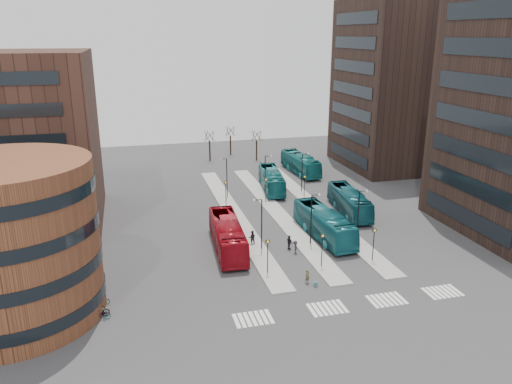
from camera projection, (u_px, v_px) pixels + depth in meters
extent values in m
plane|color=#313133|center=(357.00, 331.00, 42.03)|extent=(160.00, 160.00, 0.00)
cube|color=gray|center=(235.00, 215.00, 68.72)|extent=(2.50, 45.00, 0.15)
cube|color=gray|center=(276.00, 211.00, 70.17)|extent=(2.50, 45.00, 0.15)
cube|color=gray|center=(316.00, 208.00, 71.61)|extent=(2.50, 45.00, 0.15)
cube|color=navy|center=(316.00, 284.00, 49.37)|extent=(0.47, 0.42, 0.49)
imported|color=maroon|center=(227.00, 235.00, 57.43)|extent=(3.80, 12.94, 3.56)
imported|color=#145E68|center=(324.00, 224.00, 60.95)|extent=(3.74, 12.79, 3.52)
imported|color=#146065|center=(272.00, 180.00, 79.63)|extent=(4.42, 12.16, 3.31)
imported|color=#124F5A|center=(349.00, 201.00, 69.34)|extent=(3.95, 12.15, 3.32)
imported|color=#146567|center=(300.00, 164.00, 89.51)|extent=(3.67, 12.52, 3.44)
imported|color=brown|center=(307.00, 276.00, 49.83)|extent=(0.65, 0.55, 1.52)
imported|color=black|center=(252.00, 238.00, 58.99)|extent=(0.97, 0.82, 1.76)
imported|color=black|center=(289.00, 242.00, 57.69)|extent=(0.66, 1.09, 1.74)
imported|color=black|center=(295.00, 247.00, 56.78)|extent=(0.82, 1.08, 1.48)
imported|color=gray|center=(100.00, 315.00, 43.54)|extent=(1.88, 0.79, 0.96)
imported|color=gray|center=(100.00, 313.00, 43.71)|extent=(1.85, 1.18, 1.08)
imported|color=gray|center=(101.00, 301.00, 45.89)|extent=(1.60, 0.64, 0.83)
cube|color=silver|center=(236.00, 321.00, 43.43)|extent=(0.35, 2.40, 0.01)
cube|color=silver|center=(242.00, 320.00, 43.56)|extent=(0.35, 2.40, 0.01)
cube|color=silver|center=(247.00, 319.00, 43.68)|extent=(0.35, 2.40, 0.01)
cube|color=silver|center=(253.00, 319.00, 43.80)|extent=(0.35, 2.40, 0.01)
cube|color=silver|center=(259.00, 318.00, 43.92)|extent=(0.35, 2.40, 0.01)
cube|color=silver|center=(264.00, 317.00, 44.04)|extent=(0.35, 2.40, 0.01)
cube|color=silver|center=(269.00, 316.00, 44.16)|extent=(0.35, 2.40, 0.01)
cube|color=silver|center=(312.00, 310.00, 45.12)|extent=(0.35, 2.40, 0.01)
cube|color=silver|center=(317.00, 310.00, 45.24)|extent=(0.35, 2.40, 0.01)
cube|color=silver|center=(322.00, 309.00, 45.36)|extent=(0.35, 2.40, 0.01)
cube|color=silver|center=(327.00, 308.00, 45.48)|extent=(0.35, 2.40, 0.01)
cube|color=silver|center=(332.00, 307.00, 45.60)|extent=(0.35, 2.40, 0.01)
cube|color=silver|center=(337.00, 307.00, 45.72)|extent=(0.35, 2.40, 0.01)
cube|color=silver|center=(342.00, 306.00, 45.84)|extent=(0.35, 2.40, 0.01)
cube|color=silver|center=(372.00, 302.00, 46.57)|extent=(0.35, 2.40, 0.01)
cube|color=silver|center=(377.00, 301.00, 46.69)|extent=(0.35, 2.40, 0.01)
cube|color=silver|center=(382.00, 300.00, 46.81)|extent=(0.35, 2.40, 0.01)
cube|color=silver|center=(387.00, 300.00, 46.93)|extent=(0.35, 2.40, 0.01)
cube|color=silver|center=(391.00, 299.00, 47.05)|extent=(0.35, 2.40, 0.01)
cube|color=silver|center=(396.00, 298.00, 47.17)|extent=(0.35, 2.40, 0.01)
cube|color=silver|center=(401.00, 298.00, 47.29)|extent=(0.35, 2.40, 0.01)
cube|color=silver|center=(429.00, 294.00, 48.01)|extent=(0.35, 2.40, 0.01)
cube|color=silver|center=(433.00, 293.00, 48.13)|extent=(0.35, 2.40, 0.01)
cube|color=silver|center=(438.00, 292.00, 48.25)|extent=(0.35, 2.40, 0.01)
cube|color=silver|center=(442.00, 292.00, 48.37)|extent=(0.35, 2.40, 0.01)
cube|color=silver|center=(447.00, 291.00, 48.49)|extent=(0.35, 2.40, 0.01)
cube|color=silver|center=(451.00, 290.00, 48.61)|extent=(0.35, 2.40, 0.01)
cube|color=silver|center=(456.00, 290.00, 48.73)|extent=(0.35, 2.40, 0.01)
cylinder|color=brown|center=(8.00, 242.00, 42.41)|extent=(15.00, 15.00, 14.00)
cylinder|color=black|center=(16.00, 294.00, 43.91)|extent=(15.16, 15.16, 1.10)
cylinder|color=black|center=(11.00, 260.00, 42.92)|extent=(15.16, 15.16, 1.10)
cylinder|color=black|center=(5.00, 224.00, 41.92)|extent=(15.16, 15.16, 1.10)
cube|color=black|center=(464.00, 216.00, 61.32)|extent=(0.12, 16.00, 2.00)
cube|color=black|center=(469.00, 185.00, 60.12)|extent=(0.12, 16.00, 2.00)
cube|color=black|center=(473.00, 153.00, 58.91)|extent=(0.12, 16.00, 2.00)
cube|color=black|center=(477.00, 119.00, 57.71)|extent=(0.12, 16.00, 2.00)
cube|color=black|center=(482.00, 84.00, 56.50)|extent=(0.12, 16.00, 2.00)
cube|color=black|center=(487.00, 47.00, 55.29)|extent=(0.12, 16.00, 2.00)
cube|color=black|center=(492.00, 9.00, 54.09)|extent=(0.12, 16.00, 2.00)
cube|color=black|center=(402.00, 85.00, 91.34)|extent=(20.00, 20.00, 30.00)
cube|color=black|center=(348.00, 155.00, 92.69)|extent=(0.12, 16.00, 2.00)
cube|color=black|center=(349.00, 133.00, 91.48)|extent=(0.12, 16.00, 2.00)
cube|color=black|center=(350.00, 112.00, 90.28)|extent=(0.12, 16.00, 2.00)
cube|color=black|center=(351.00, 89.00, 89.07)|extent=(0.12, 16.00, 2.00)
cube|color=black|center=(353.00, 66.00, 87.87)|extent=(0.12, 16.00, 2.00)
cube|color=black|center=(354.00, 43.00, 86.66)|extent=(0.12, 16.00, 2.00)
cube|color=black|center=(356.00, 18.00, 85.45)|extent=(0.12, 16.00, 2.00)
cylinder|color=black|center=(268.00, 257.00, 51.47)|extent=(0.10, 0.10, 3.50)
cube|color=black|center=(268.00, 241.00, 50.94)|extent=(0.45, 0.10, 0.30)
cube|color=yellow|center=(268.00, 242.00, 50.89)|extent=(0.20, 0.02, 0.20)
cylinder|color=black|center=(226.00, 194.00, 71.77)|extent=(0.10, 0.10, 3.50)
cube|color=black|center=(226.00, 182.00, 71.24)|extent=(0.45, 0.10, 0.30)
cube|color=yellow|center=(226.00, 183.00, 71.18)|extent=(0.20, 0.02, 0.20)
cylinder|color=black|center=(322.00, 251.00, 52.92)|extent=(0.10, 0.10, 3.50)
cube|color=black|center=(323.00, 236.00, 52.39)|extent=(0.45, 0.10, 0.30)
cube|color=yellow|center=(323.00, 236.00, 52.33)|extent=(0.20, 0.02, 0.20)
cylinder|color=black|center=(266.00, 191.00, 73.21)|extent=(0.10, 0.10, 3.50)
cube|color=black|center=(266.00, 180.00, 72.69)|extent=(0.45, 0.10, 0.30)
cube|color=yellow|center=(266.00, 180.00, 72.63)|extent=(0.20, 0.02, 0.20)
cylinder|color=black|center=(373.00, 245.00, 54.36)|extent=(0.10, 0.10, 3.50)
cube|color=black|center=(374.00, 230.00, 53.83)|extent=(0.45, 0.10, 0.30)
cube|color=yellow|center=(375.00, 230.00, 53.78)|extent=(0.20, 0.02, 0.20)
cylinder|color=black|center=(304.00, 188.00, 74.66)|extent=(0.10, 0.10, 3.50)
cube|color=black|center=(305.00, 177.00, 74.13)|extent=(0.45, 0.10, 0.30)
cube|color=yellow|center=(305.00, 177.00, 74.07)|extent=(0.20, 0.02, 0.20)
cylinder|color=black|center=(262.00, 224.00, 56.87)|extent=(0.14, 0.14, 6.00)
cylinder|color=black|center=(258.00, 200.00, 55.86)|extent=(0.90, 0.08, 0.08)
sphere|color=silver|center=(254.00, 200.00, 55.75)|extent=(0.24, 0.24, 0.24)
cylinder|color=black|center=(227.00, 178.00, 75.32)|extent=(0.14, 0.14, 6.00)
cylinder|color=black|center=(224.00, 159.00, 74.31)|extent=(0.90, 0.08, 0.08)
sphere|color=silver|center=(221.00, 159.00, 74.20)|extent=(0.24, 0.24, 0.24)
cylinder|color=black|center=(311.00, 220.00, 58.32)|extent=(0.14, 0.14, 6.00)
cylinder|color=black|center=(316.00, 195.00, 57.52)|extent=(0.90, 0.08, 0.08)
sphere|color=silver|center=(319.00, 195.00, 57.63)|extent=(0.24, 0.24, 0.24)
cylinder|color=black|center=(265.00, 175.00, 76.77)|extent=(0.14, 0.14, 6.00)
cylinder|color=black|center=(268.00, 156.00, 75.97)|extent=(0.90, 0.08, 0.08)
sphere|color=silver|center=(271.00, 156.00, 76.08)|extent=(0.24, 0.24, 0.24)
cylinder|color=black|center=(358.00, 215.00, 59.76)|extent=(0.14, 0.14, 6.00)
cylinder|color=black|center=(363.00, 191.00, 58.96)|extent=(0.90, 0.08, 0.08)
sphere|color=silver|center=(367.00, 191.00, 59.07)|extent=(0.24, 0.24, 0.24)
cylinder|color=black|center=(302.00, 173.00, 78.21)|extent=(0.14, 0.14, 6.00)
cylinder|color=black|center=(305.00, 154.00, 77.42)|extent=(0.90, 0.08, 0.08)
sphere|color=silver|center=(308.00, 154.00, 77.52)|extent=(0.24, 0.24, 0.24)
cylinder|color=black|center=(210.00, 151.00, 98.15)|extent=(0.30, 0.30, 4.00)
cylinder|color=black|center=(213.00, 136.00, 97.44)|extent=(0.10, 1.56, 1.95)
cylinder|color=black|center=(210.00, 135.00, 97.94)|extent=(1.48, 0.59, 1.97)
cylinder|color=black|center=(206.00, 136.00, 97.52)|extent=(0.90, 1.31, 1.99)
cylinder|color=black|center=(207.00, 137.00, 96.76)|extent=(0.89, 1.31, 1.99)
cylinder|color=black|center=(211.00, 137.00, 96.71)|extent=(1.48, 0.58, 1.97)
cylinder|color=black|center=(230.00, 145.00, 103.04)|extent=(0.30, 0.30, 4.00)
cylinder|color=black|center=(234.00, 131.00, 102.33)|extent=(0.10, 1.56, 1.95)
cylinder|color=black|center=(231.00, 131.00, 102.83)|extent=(1.48, 0.59, 1.97)
cylinder|color=black|center=(227.00, 131.00, 102.41)|extent=(0.90, 1.31, 1.99)
cylinder|color=black|center=(228.00, 132.00, 101.65)|extent=(0.89, 1.31, 1.99)
cylinder|color=black|center=(232.00, 132.00, 101.60)|extent=(1.48, 0.58, 1.97)
cylinder|color=black|center=(257.00, 150.00, 98.47)|extent=(0.30, 0.30, 4.00)
cylinder|color=black|center=(260.00, 136.00, 97.76)|extent=(0.10, 1.56, 1.95)
cylinder|color=black|center=(257.00, 135.00, 98.26)|extent=(1.48, 0.59, 1.97)
cylinder|color=black|center=(253.00, 136.00, 97.84)|extent=(0.90, 1.31, 1.99)
cylinder|color=black|center=(254.00, 136.00, 97.08)|extent=(0.89, 1.31, 1.99)
cylinder|color=black|center=(258.00, 136.00, 97.03)|extent=(1.48, 0.58, 1.97)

